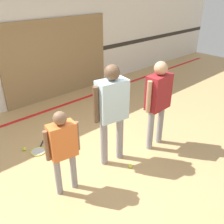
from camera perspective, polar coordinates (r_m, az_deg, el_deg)
ground_plane at (r=4.40m, az=-1.43°, el=-11.22°), size 16.00×16.00×0.00m
wall_back at (r=6.21m, az=-21.27°, el=15.00°), size 16.00×0.07×3.20m
wall_panel at (r=6.72m, az=-12.17°, el=11.80°), size 3.02×0.05×2.00m
floor_stripe at (r=6.14m, az=-16.36°, el=-0.30°), size 14.40×0.10×0.01m
person_instructor at (r=3.88m, az=0.00°, el=1.53°), size 0.64×0.34×1.71m
person_student_left at (r=3.46m, az=-11.19°, el=-7.32°), size 0.49×0.26×1.31m
person_student_right at (r=4.38m, az=10.51°, el=3.51°), size 0.62×0.27×1.62m
racket_spare_on_floor at (r=4.82m, az=-16.46°, el=-8.49°), size 0.45×0.46×0.03m
tennis_ball_near_instructor at (r=4.27m, az=4.27°, el=-12.21°), size 0.07×0.07×0.07m
tennis_ball_by_spare_racket at (r=4.91m, az=-19.42°, el=-7.97°), size 0.07×0.07×0.07m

